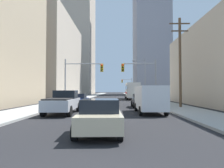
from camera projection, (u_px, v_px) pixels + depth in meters
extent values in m
cube|color=#9E9E99|center=(86.00, 97.00, 52.47)|extent=(3.75, 160.00, 0.15)
cube|color=#9E9E99|center=(140.00, 97.00, 52.22)|extent=(3.75, 160.00, 0.15)
cube|color=silver|center=(132.00, 90.00, 42.27)|extent=(2.72, 11.55, 2.90)
cube|color=black|center=(126.00, 88.00, 42.31)|extent=(0.22, 10.58, 0.80)
cube|color=red|center=(126.00, 93.00, 42.27)|extent=(0.22, 10.58, 0.28)
cylinder|color=black|center=(126.00, 96.00, 46.27)|extent=(0.32, 1.00, 1.00)
cylinder|color=black|center=(136.00, 96.00, 46.22)|extent=(0.32, 1.00, 1.00)
cylinder|color=black|center=(127.00, 97.00, 39.03)|extent=(0.32, 1.00, 1.00)
cylinder|color=black|center=(139.00, 97.00, 38.98)|extent=(0.32, 1.00, 1.00)
cube|color=#B7BABF|center=(63.00, 104.00, 16.07)|extent=(2.15, 5.45, 0.80)
cube|color=black|center=(66.00, 94.00, 17.07)|extent=(1.85, 1.85, 0.70)
cube|color=black|center=(58.00, 99.00, 14.74)|extent=(1.83, 2.42, 0.10)
cylinder|color=black|center=(57.00, 107.00, 17.80)|extent=(0.28, 0.80, 0.80)
cylinder|color=black|center=(78.00, 107.00, 17.77)|extent=(0.28, 0.80, 0.80)
cylinder|color=black|center=(43.00, 111.00, 14.35)|extent=(0.28, 0.80, 0.80)
cylinder|color=black|center=(70.00, 111.00, 14.31)|extent=(0.28, 0.80, 0.80)
cube|color=white|center=(150.00, 97.00, 16.51)|extent=(2.00, 5.20, 1.90)
cube|color=black|center=(145.00, 92.00, 19.13)|extent=(1.76, 0.02, 0.60)
cylinder|color=black|center=(136.00, 107.00, 18.16)|extent=(0.24, 0.72, 0.72)
cylinder|color=black|center=(157.00, 107.00, 18.12)|extent=(0.24, 0.72, 0.72)
cylinder|color=black|center=(141.00, 111.00, 14.83)|extent=(0.24, 0.72, 0.72)
cylinder|color=black|center=(166.00, 111.00, 14.80)|extent=(0.24, 0.72, 0.72)
cube|color=#C6B793|center=(100.00, 119.00, 8.81)|extent=(1.96, 4.27, 0.65)
cube|color=black|center=(100.00, 105.00, 8.68)|extent=(1.66, 1.96, 0.55)
cylinder|color=black|center=(85.00, 121.00, 10.16)|extent=(0.22, 0.64, 0.64)
cylinder|color=black|center=(119.00, 121.00, 10.13)|extent=(0.22, 0.64, 0.64)
cylinder|color=black|center=(75.00, 132.00, 7.48)|extent=(0.22, 0.64, 0.64)
cylinder|color=black|center=(120.00, 132.00, 7.45)|extent=(0.22, 0.64, 0.64)
cube|color=black|center=(141.00, 102.00, 22.09)|extent=(1.80, 4.20, 0.65)
cube|color=black|center=(141.00, 96.00, 21.96)|extent=(1.59, 1.90, 0.55)
cylinder|color=black|center=(132.00, 104.00, 23.44)|extent=(0.22, 0.64, 0.64)
cylinder|color=black|center=(146.00, 104.00, 23.41)|extent=(0.22, 0.64, 0.64)
cylinder|color=black|center=(134.00, 105.00, 20.75)|extent=(0.22, 0.64, 0.64)
cylinder|color=black|center=(150.00, 105.00, 20.72)|extent=(0.22, 0.64, 0.64)
cube|color=navy|center=(79.00, 101.00, 23.39)|extent=(1.82, 4.21, 0.65)
cube|color=black|center=(79.00, 96.00, 23.26)|extent=(1.59, 1.91, 0.55)
cylinder|color=black|center=(74.00, 103.00, 24.74)|extent=(0.22, 0.64, 0.64)
cylinder|color=black|center=(88.00, 103.00, 24.71)|extent=(0.22, 0.64, 0.64)
cylinder|color=black|center=(69.00, 105.00, 22.05)|extent=(0.22, 0.64, 0.64)
cylinder|color=black|center=(84.00, 105.00, 22.02)|extent=(0.22, 0.64, 0.64)
cylinder|color=gray|center=(65.00, 82.00, 25.91)|extent=(0.18, 0.18, 6.00)
cylinder|color=gray|center=(84.00, 64.00, 25.94)|extent=(4.82, 0.12, 0.12)
cube|color=gold|center=(102.00, 68.00, 25.88)|extent=(0.38, 0.30, 1.05)
sphere|color=red|center=(102.00, 65.00, 25.72)|extent=(0.24, 0.24, 0.24)
sphere|color=black|center=(102.00, 68.00, 25.71)|extent=(0.24, 0.24, 0.24)
sphere|color=black|center=(102.00, 70.00, 25.70)|extent=(0.24, 0.24, 0.24)
cylinder|color=gray|center=(156.00, 82.00, 25.70)|extent=(0.18, 0.18, 6.00)
cylinder|color=gray|center=(139.00, 64.00, 25.81)|extent=(4.29, 0.12, 0.12)
cube|color=gold|center=(123.00, 68.00, 25.83)|extent=(0.38, 0.30, 1.05)
sphere|color=red|center=(123.00, 65.00, 25.68)|extent=(0.24, 0.24, 0.24)
sphere|color=black|center=(123.00, 68.00, 25.66)|extent=(0.24, 0.24, 0.24)
sphere|color=black|center=(123.00, 70.00, 25.65)|extent=(0.24, 0.24, 0.24)
cylinder|color=gray|center=(132.00, 87.00, 63.27)|extent=(0.18, 0.18, 6.00)
cylinder|color=gray|center=(127.00, 79.00, 63.37)|extent=(3.11, 0.12, 0.12)
cube|color=gold|center=(122.00, 81.00, 63.38)|extent=(0.38, 0.30, 1.05)
sphere|color=red|center=(122.00, 80.00, 63.22)|extent=(0.24, 0.24, 0.24)
sphere|color=black|center=(122.00, 81.00, 63.21)|extent=(0.24, 0.24, 0.24)
sphere|color=black|center=(122.00, 82.00, 63.20)|extent=(0.24, 0.24, 0.24)
cylinder|color=brown|center=(180.00, 63.00, 21.02)|extent=(0.28, 0.28, 9.67)
cube|color=brown|center=(180.00, 24.00, 21.15)|extent=(2.20, 0.12, 0.12)
cube|color=brown|center=(180.00, 31.00, 21.13)|extent=(1.80, 0.12, 0.12)
cylinder|color=gray|center=(145.00, 80.00, 35.31)|extent=(0.16, 0.16, 7.50)
cylinder|color=gray|center=(139.00, 60.00, 35.44)|extent=(2.07, 0.10, 0.10)
ellipsoid|color=#4C4C51|center=(134.00, 61.00, 35.46)|extent=(0.56, 0.32, 0.20)
cube|color=#B7A893|center=(29.00, 59.00, 51.42)|extent=(22.73, 27.03, 20.18)
cube|color=#B7A893|center=(75.00, 34.00, 96.03)|extent=(17.58, 23.48, 58.23)
cube|color=#93939E|center=(151.00, 21.00, 90.36)|extent=(14.68, 19.33, 67.53)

